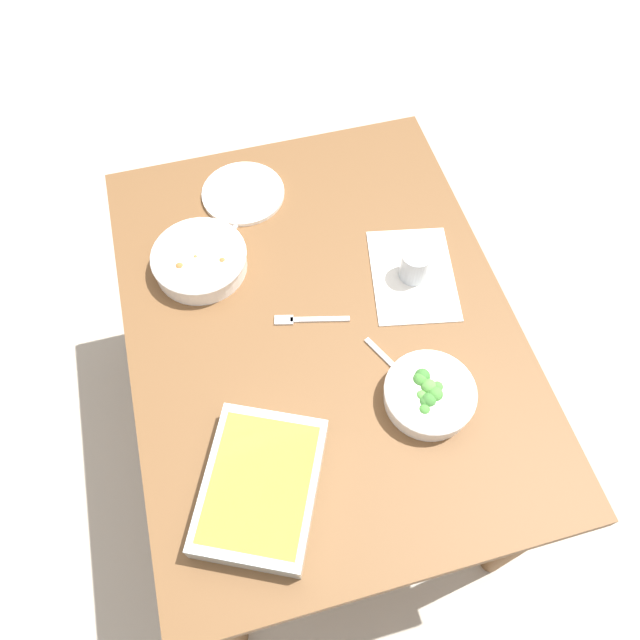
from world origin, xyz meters
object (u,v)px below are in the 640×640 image
Objects in this scene: spoon_by_stew at (228,235)px; spoon_by_broccoli at (401,373)px; drink_cup at (415,266)px; side_plate at (243,193)px; fork_on_table at (306,320)px; baking_dish at (261,486)px; broccoli_bowl at (429,394)px; stew_bowl at (200,260)px.

spoon_by_stew and spoon_by_broccoli have the same top height.
side_plate is (-0.37, -0.35, -0.03)m from drink_cup.
baking_dish is at bearing -27.00° from fork_on_table.
spoon_by_broccoli is (-0.08, -0.04, -0.03)m from broccoli_bowl.
baking_dish is at bearing -4.74° from spoon_by_stew.
spoon_by_broccoli reaches higher than fork_on_table.
drink_cup reaches higher than broccoli_bowl.
fork_on_table is at bearing 153.00° from baking_dish.
spoon_by_broccoli is (-0.18, 0.36, -0.03)m from baking_dish.
fork_on_table is (-0.37, 0.19, -0.03)m from baking_dish.
stew_bowl is 1.32× the size of fork_on_table.
broccoli_bowl is at bearing 41.03° from stew_bowl.
spoon_by_stew is at bearing 134.54° from stew_bowl.
side_plate reaches higher than spoon_by_broccoli.
baking_dish is at bearing -8.73° from side_plate.
drink_cup is 0.48× the size of fork_on_table.
baking_dish is (0.58, 0.03, 0.00)m from stew_bowl.
drink_cup is 0.51× the size of spoon_by_broccoli.
spoon_by_stew is at bearing -119.76° from drink_cup.
drink_cup reaches higher than spoon_by_stew.
broccoli_bowl is at bearing -14.03° from drink_cup.
side_plate is (-0.79, 0.12, -0.03)m from baking_dish.
stew_bowl is at bearing -35.33° from side_plate.
drink_cup reaches higher than baking_dish.
stew_bowl is 1.06× the size of side_plate.
side_plate reaches higher than fork_on_table.
drink_cup is (-0.32, 0.08, 0.01)m from broccoli_bowl.
spoon_by_broccoli is at bearing 31.91° from spoon_by_stew.
broccoli_bowl is 0.74m from side_plate.
broccoli_bowl is 0.91× the size of side_plate.
side_plate is 1.59× the size of spoon_by_stew.
spoon_by_stew is (-0.56, -0.34, -0.03)m from broccoli_bowl.
spoon_by_stew is at bearing -27.37° from side_plate.
broccoli_bowl is (0.48, 0.42, -0.00)m from stew_bowl.
side_plate is 0.14m from spoon_by_stew.
side_plate is 0.43m from fork_on_table.
drink_cup is 0.48m from spoon_by_stew.
drink_cup is 0.29m from fork_on_table.
baking_dish is 0.41m from fork_on_table.
broccoli_bowl is 1.45× the size of spoon_by_stew.
spoon_by_broccoli is 0.25m from fork_on_table.
spoon_by_stew is (0.13, -0.07, -0.00)m from side_plate.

